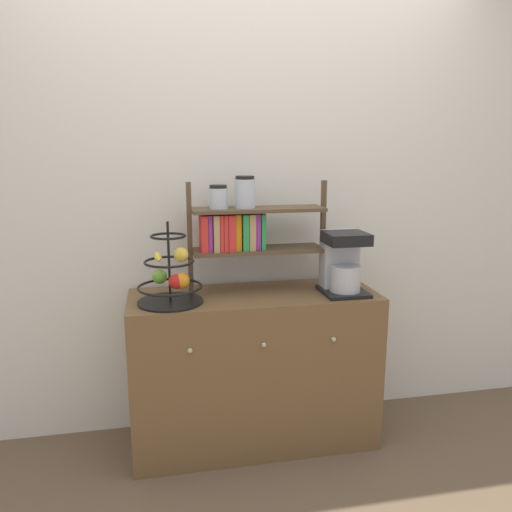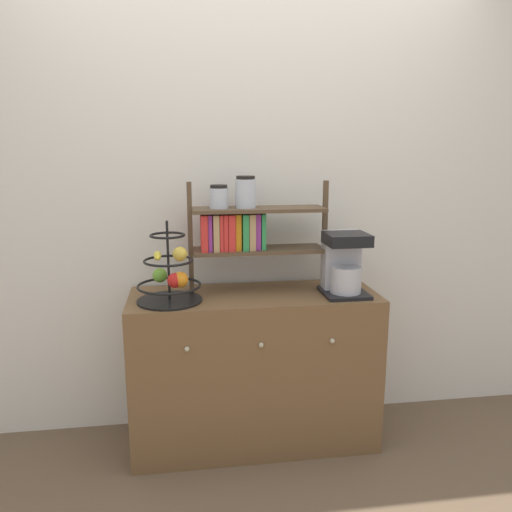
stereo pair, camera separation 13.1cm
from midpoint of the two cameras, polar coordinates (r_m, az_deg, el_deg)
ground_plane at (r=2.71m, az=2.05°, el=-22.73°), size 12.00×12.00×0.00m
wall_back at (r=2.74m, az=0.32°, el=6.95°), size 7.00×0.05×2.60m
sideboard at (r=2.70m, az=1.20°, el=-12.75°), size 1.27×0.48×0.82m
coffee_maker at (r=2.58m, az=11.42°, el=-0.85°), size 0.22×0.25×0.32m
fruit_stand at (r=2.43m, az=-8.29°, el=-2.34°), size 0.32×0.32×0.40m
shelf_hutch at (r=2.54m, az=-0.18°, el=3.57°), size 0.72×0.20×0.60m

